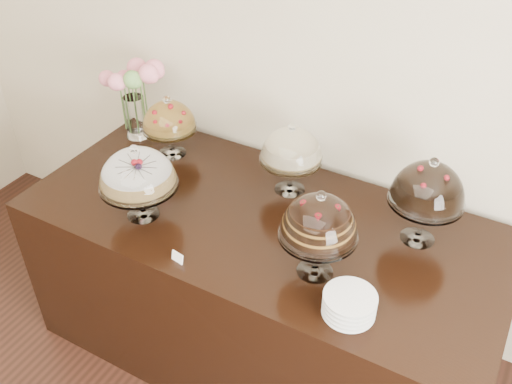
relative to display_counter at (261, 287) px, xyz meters
The scene contains 10 objects.
wall_back 1.19m from the display_counter, 79.37° to the left, with size 5.00×0.04×3.00m, color beige.
display_counter is the anchor object (origin of this frame).
cake_stand_sugar_sponge 0.87m from the display_counter, 153.52° to the right, with size 0.35×0.35×0.37m.
cake_stand_choco_layer 0.82m from the display_counter, 28.46° to the right, with size 0.31×0.31×0.40m.
cake_stand_cheesecake 0.73m from the display_counter, 87.02° to the left, with size 0.30×0.30×0.37m.
cake_stand_dark_choco 1.00m from the display_counter, 17.71° to the left, with size 0.32×0.32×0.42m.
cake_stand_fruit_tart 0.97m from the display_counter, 160.04° to the left, with size 0.28×0.28×0.34m.
flower_vase 1.23m from the display_counter, 161.65° to the left, with size 0.32×0.29×0.44m.
plate_stack 0.82m from the display_counter, 31.12° to the right, with size 0.19×0.19×0.09m.
price_card_left 0.65m from the display_counter, 111.77° to the right, with size 0.06×0.01×0.04m, color white.
Camera 1 is at (0.85, 0.69, 2.55)m, focal length 40.00 mm.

